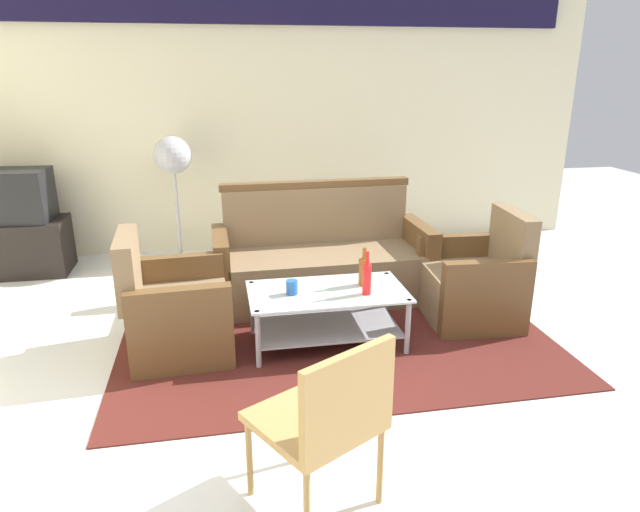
% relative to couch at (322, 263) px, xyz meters
% --- Properties ---
extents(ground_plane, '(14.00, 14.00, 0.00)m').
position_rel_couch_xyz_m(ground_plane, '(-0.04, -1.42, -0.32)').
color(ground_plane, white).
extents(wall_back, '(6.52, 0.19, 2.80)m').
position_rel_couch_xyz_m(wall_back, '(-0.04, 1.64, 1.16)').
color(wall_back, beige).
rests_on(wall_back, ground).
extents(rug, '(3.09, 2.19, 0.01)m').
position_rel_couch_xyz_m(rug, '(-0.04, -0.70, -0.31)').
color(rug, '#511E19').
rests_on(rug, ground).
extents(couch, '(1.81, 0.77, 0.96)m').
position_rel_couch_xyz_m(couch, '(0.00, 0.00, 0.00)').
color(couch, '#7F6647').
rests_on(couch, rug).
extents(armchair_left, '(0.74, 0.80, 0.85)m').
position_rel_couch_xyz_m(armchair_left, '(-1.17, -0.76, -0.03)').
color(armchair_left, '#7F6647').
rests_on(armchair_left, rug).
extents(armchair_right, '(0.75, 0.81, 0.85)m').
position_rel_couch_xyz_m(armchair_right, '(1.09, -0.63, -0.03)').
color(armchair_right, '#7F6647').
rests_on(armchair_right, rug).
extents(coffee_table, '(1.10, 0.60, 0.40)m').
position_rel_couch_xyz_m(coffee_table, '(-0.12, -0.85, -0.04)').
color(coffee_table, silver).
rests_on(coffee_table, rug).
extents(bottle_red, '(0.06, 0.06, 0.31)m').
position_rel_couch_xyz_m(bottle_red, '(0.13, -0.96, 0.21)').
color(bottle_red, red).
rests_on(bottle_red, coffee_table).
extents(bottle_brown, '(0.08, 0.08, 0.28)m').
position_rel_couch_xyz_m(bottle_brown, '(0.16, -0.79, 0.20)').
color(bottle_brown, brown).
rests_on(bottle_brown, coffee_table).
extents(cup, '(0.08, 0.08, 0.10)m').
position_rel_couch_xyz_m(cup, '(-0.37, -0.87, 0.14)').
color(cup, '#2659A5').
rests_on(cup, coffee_table).
extents(tv_stand, '(0.80, 0.50, 0.52)m').
position_rel_couch_xyz_m(tv_stand, '(-2.68, 1.13, -0.06)').
color(tv_stand, black).
rests_on(tv_stand, ground).
extents(television, '(0.62, 0.47, 0.48)m').
position_rel_couch_xyz_m(television, '(-2.68, 1.14, 0.44)').
color(television, black).
rests_on(television, tv_stand).
extents(pedestal_fan, '(0.36, 0.36, 1.27)m').
position_rel_couch_xyz_m(pedestal_fan, '(-1.24, 1.18, 0.70)').
color(pedestal_fan, '#2D2D33').
rests_on(pedestal_fan, ground).
extents(wicker_chair, '(0.65, 0.65, 0.84)m').
position_rel_couch_xyz_m(wicker_chair, '(-0.43, -2.42, 0.18)').
color(wicker_chair, '#AD844C').
rests_on(wicker_chair, ground).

